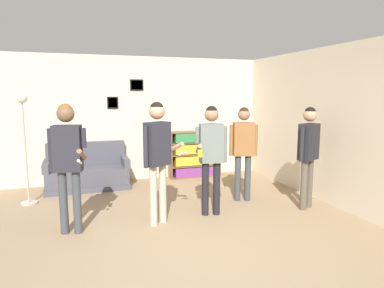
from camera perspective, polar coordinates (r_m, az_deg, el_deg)
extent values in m
plane|color=#937A5B|center=(4.11, 1.64, -19.18)|extent=(20.00, 20.00, 0.00)
cube|color=beige|center=(7.65, -9.13, 4.15)|extent=(8.04, 0.06, 2.70)
cube|color=black|center=(7.52, -13.09, 6.72)|extent=(0.23, 0.02, 0.25)
cube|color=gray|center=(7.52, -13.08, 6.72)|extent=(0.18, 0.01, 0.21)
cube|color=black|center=(7.59, -9.17, 9.69)|extent=(0.29, 0.02, 0.24)
cube|color=beige|center=(7.59, -9.16, 9.69)|extent=(0.24, 0.01, 0.19)
cube|color=beige|center=(6.86, 18.33, 3.36)|extent=(0.06, 6.48, 2.70)
cube|color=#4C4C56|center=(7.29, -16.92, -6.68)|extent=(1.63, 0.80, 0.10)
cube|color=#4C4C56|center=(7.24, -16.99, -5.08)|extent=(1.57, 0.74, 0.32)
cube|color=#4C4C56|center=(7.49, -17.21, -1.51)|extent=(1.57, 0.14, 0.48)
cube|color=#4C4C56|center=(7.21, -23.09, -3.41)|extent=(0.12, 0.74, 0.18)
cube|color=#4C4C56|center=(7.25, -11.09, -2.83)|extent=(0.12, 0.74, 0.18)
cube|color=brown|center=(7.69, -3.64, -1.92)|extent=(0.02, 0.30, 1.06)
cube|color=brown|center=(8.06, 4.39, -1.44)|extent=(0.02, 0.30, 1.06)
cube|color=brown|center=(7.99, 0.13, -1.51)|extent=(1.19, 0.01, 1.06)
cube|color=brown|center=(7.96, 0.47, -5.33)|extent=(1.14, 0.30, 0.02)
cube|color=brown|center=(7.78, 0.48, 2.06)|extent=(1.14, 0.30, 0.02)
cube|color=brown|center=(7.91, 0.47, -3.56)|extent=(1.14, 0.30, 0.02)
cube|color=brown|center=(7.86, 0.47, -1.68)|extent=(1.14, 0.30, 0.02)
cube|color=brown|center=(7.81, 0.47, 0.23)|extent=(1.14, 0.30, 0.02)
cube|color=#7F3889|center=(7.93, 0.49, -4.53)|extent=(0.98, 0.26, 0.21)
cube|color=gold|center=(7.87, 0.49, -2.66)|extent=(0.98, 0.26, 0.21)
cube|color=gold|center=(7.82, 0.50, -0.76)|extent=(0.98, 0.26, 0.21)
cube|color=#338447|center=(7.79, 0.50, 1.16)|extent=(0.98, 0.26, 0.21)
cylinder|color=#ADA89E|center=(6.68, -25.48, -8.85)|extent=(0.28, 0.28, 0.03)
cylinder|color=#ADA89E|center=(6.49, -25.97, -1.43)|extent=(0.03, 0.03, 1.72)
sphere|color=white|center=(6.41, -26.51, 6.89)|extent=(0.18, 0.18, 0.18)
cylinder|color=#3D4247|center=(5.02, -20.63, -9.14)|extent=(0.11, 0.11, 0.87)
cylinder|color=#3D4247|center=(4.98, -18.60, -9.19)|extent=(0.11, 0.11, 0.87)
cube|color=#282833|center=(4.83, -20.05, -0.69)|extent=(0.40, 0.28, 0.62)
sphere|color=brown|center=(4.78, -20.33, 4.74)|extent=(0.23, 0.23, 0.23)
sphere|color=brown|center=(4.78, -20.35, 5.21)|extent=(0.19, 0.19, 0.19)
cylinder|color=#282833|center=(4.76, -17.63, 0.98)|extent=(0.07, 0.07, 0.26)
cylinder|color=brown|center=(4.65, -17.89, -1.67)|extent=(0.13, 0.32, 0.19)
cylinder|color=white|center=(4.52, -18.24, -2.84)|extent=(0.07, 0.15, 0.09)
cylinder|color=#282833|center=(4.89, -22.48, -0.97)|extent=(0.07, 0.07, 0.58)
cylinder|color=#B7AD99|center=(5.01, -6.44, -8.61)|extent=(0.11, 0.11, 0.88)
cylinder|color=#B7AD99|center=(5.13, -4.90, -8.20)|extent=(0.11, 0.11, 0.88)
cube|color=#282833|center=(4.91, -5.79, 0.03)|extent=(0.41, 0.35, 0.62)
sphere|color=tan|center=(4.86, -5.87, 5.42)|extent=(0.23, 0.23, 0.23)
sphere|color=black|center=(4.86, -5.88, 5.89)|extent=(0.19, 0.19, 0.19)
cylinder|color=#282833|center=(5.03, -3.97, 1.86)|extent=(0.07, 0.07, 0.26)
cylinder|color=tan|center=(4.95, -2.79, -0.57)|extent=(0.21, 0.31, 0.19)
cylinder|color=white|center=(4.86, -1.59, -1.55)|extent=(0.10, 0.14, 0.09)
cylinder|color=#282833|center=(4.77, -7.73, -0.51)|extent=(0.07, 0.07, 0.59)
cylinder|color=black|center=(5.41, 2.22, -7.48)|extent=(0.11, 0.11, 0.85)
cylinder|color=black|center=(5.44, 4.11, -7.40)|extent=(0.11, 0.11, 0.85)
cube|color=slate|center=(5.27, 3.23, 0.13)|extent=(0.39, 0.27, 0.60)
sphere|color=#997051|center=(5.23, 3.27, 4.95)|extent=(0.22, 0.22, 0.22)
sphere|color=black|center=(5.23, 3.28, 5.36)|extent=(0.19, 0.19, 0.19)
cylinder|color=slate|center=(5.32, 5.51, -0.07)|extent=(0.07, 0.07, 0.56)
cylinder|color=slate|center=(5.22, 0.92, 1.53)|extent=(0.07, 0.07, 0.25)
cylinder|color=#997051|center=(5.11, 1.13, -0.80)|extent=(0.12, 0.31, 0.19)
cylinder|color=yellow|center=(4.98, 1.36, -1.57)|extent=(0.08, 0.08, 0.10)
cylinder|color=#3D4247|center=(6.17, 7.61, -5.65)|extent=(0.11, 0.11, 0.82)
cylinder|color=#3D4247|center=(6.21, 9.26, -5.61)|extent=(0.11, 0.11, 0.82)
cube|color=#936033|center=(6.06, 8.58, 0.82)|extent=(0.40, 0.29, 0.58)
sphere|color=#997051|center=(6.02, 8.67, 4.90)|extent=(0.21, 0.21, 0.21)
sphere|color=#382314|center=(6.02, 8.68, 5.25)|extent=(0.18, 0.18, 0.18)
cylinder|color=#936033|center=(6.11, 10.55, 0.62)|extent=(0.07, 0.07, 0.55)
cylinder|color=#936033|center=(6.03, 6.57, 0.60)|extent=(0.07, 0.07, 0.55)
cylinder|color=brown|center=(5.94, 18.14, -6.51)|extent=(0.11, 0.11, 0.83)
cylinder|color=brown|center=(6.10, 18.96, -6.18)|extent=(0.11, 0.11, 0.83)
cube|color=#232328|center=(5.88, 18.88, 0.36)|extent=(0.41, 0.33, 0.59)
sphere|color=tan|center=(5.84, 19.08, 4.60)|extent=(0.21, 0.21, 0.21)
sphere|color=black|center=(5.84, 19.10, 4.97)|extent=(0.18, 0.18, 0.18)
cylinder|color=#232328|center=(6.08, 19.83, 0.34)|extent=(0.07, 0.07, 0.55)
cylinder|color=#232328|center=(5.70, 17.84, -0.07)|extent=(0.07, 0.07, 0.55)
cylinder|color=white|center=(7.78, 0.59, 2.53)|extent=(0.08, 0.08, 0.10)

